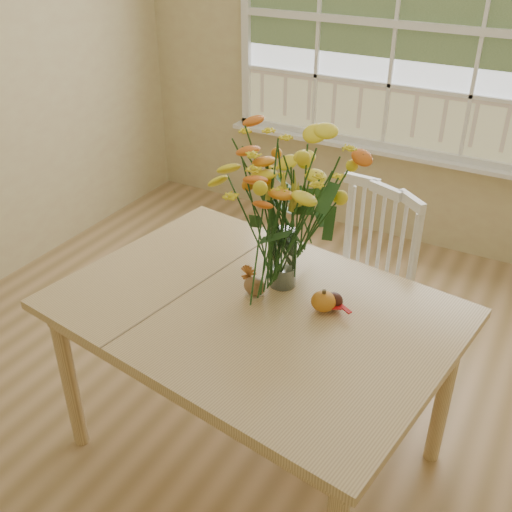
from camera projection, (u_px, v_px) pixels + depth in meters
The scene contains 9 objects.
floor at pixel (223, 415), 3.04m from camera, with size 4.00×4.50×0.01m, color #9D7C4C.
wall_back at pixel (394, 54), 4.03m from camera, with size 4.00×0.02×2.70m, color tan.
window at pixel (396, 27), 3.91m from camera, with size 2.42×0.12×1.74m.
dining_table at pixel (254, 323), 2.47m from camera, with size 1.70×1.32×0.83m.
windsor_chair at pixel (362, 279), 3.05m from camera, with size 0.62×0.61×1.04m.
flower_vase at pixel (285, 204), 2.36m from camera, with size 0.53×0.53×0.63m.
pumpkin at pixel (323, 302), 2.37m from camera, with size 0.10×0.10×0.08m, color orange.
turkey_figurine at pixel (255, 286), 2.45m from camera, with size 0.10×0.08×0.12m.
dark_gourd at pixel (334, 301), 2.38m from camera, with size 0.13×0.08×0.07m.
Camera 1 is at (1.22, -1.83, 2.24)m, focal length 42.00 mm.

